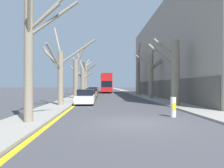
{
  "coord_description": "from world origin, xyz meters",
  "views": [
    {
      "loc": [
        -1.57,
        -9.7,
        1.87
      ],
      "look_at": [
        0.74,
        33.22,
        2.07
      ],
      "focal_mm": 32.0,
      "sensor_mm": 36.0,
      "label": 1
    }
  ],
  "objects_px": {
    "street_tree_left_3": "(82,79)",
    "double_decker_bus": "(106,82)",
    "street_tree_left_2": "(76,76)",
    "parked_car_3": "(93,91)",
    "street_tree_left_1": "(61,72)",
    "parked_car_1": "(89,95)",
    "street_tree_left_0": "(32,43)",
    "street_tree_right_1": "(151,74)",
    "traffic_bollard": "(173,107)",
    "street_tree_left_4": "(86,76)",
    "street_tree_right_0": "(174,70)",
    "parked_car_2": "(91,93)",
    "parked_car_0": "(86,97)",
    "street_tree_right_2": "(138,73)"
  },
  "relations": [
    {
      "from": "street_tree_right_1",
      "to": "parked_car_0",
      "type": "xyz_separation_m",
      "value": [
        -8.21,
        -6.72,
        -2.68
      ]
    },
    {
      "from": "parked_car_2",
      "to": "double_decker_bus",
      "type": "bearing_deg",
      "value": 81.27
    },
    {
      "from": "parked_car_1",
      "to": "street_tree_left_0",
      "type": "bearing_deg",
      "value": -96.53
    },
    {
      "from": "street_tree_left_2",
      "to": "double_decker_bus",
      "type": "xyz_separation_m",
      "value": [
        4.53,
        21.97,
        -0.5
      ]
    },
    {
      "from": "street_tree_right_1",
      "to": "traffic_bollard",
      "type": "distance_m",
      "value": 15.39
    },
    {
      "from": "street_tree_left_1",
      "to": "traffic_bollard",
      "type": "distance_m",
      "value": 10.29
    },
    {
      "from": "street_tree_left_0",
      "to": "street_tree_right_1",
      "type": "relative_size",
      "value": 1.26
    },
    {
      "from": "parked_car_2",
      "to": "street_tree_left_1",
      "type": "bearing_deg",
      "value": -98.55
    },
    {
      "from": "parked_car_2",
      "to": "street_tree_left_4",
      "type": "bearing_deg",
      "value": 97.92
    },
    {
      "from": "street_tree_left_0",
      "to": "parked_car_3",
      "type": "relative_size",
      "value": 1.94
    },
    {
      "from": "street_tree_left_1",
      "to": "street_tree_right_1",
      "type": "distance_m",
      "value": 13.41
    },
    {
      "from": "street_tree_left_0",
      "to": "street_tree_left_4",
      "type": "relative_size",
      "value": 1.11
    },
    {
      "from": "street_tree_left_1",
      "to": "parked_car_2",
      "type": "xyz_separation_m",
      "value": [
        2.03,
        13.5,
        -2.38
      ]
    },
    {
      "from": "street_tree_left_4",
      "to": "parked_car_1",
      "type": "relative_size",
      "value": 1.83
    },
    {
      "from": "street_tree_right_1",
      "to": "parked_car_2",
      "type": "height_order",
      "value": "street_tree_right_1"
    },
    {
      "from": "street_tree_right_1",
      "to": "parked_car_3",
      "type": "distance_m",
      "value": 14.3
    },
    {
      "from": "street_tree_left_3",
      "to": "traffic_bollard",
      "type": "xyz_separation_m",
      "value": [
        7.67,
        -25.13,
        -2.37
      ]
    },
    {
      "from": "street_tree_right_2",
      "to": "parked_car_3",
      "type": "bearing_deg",
      "value": 168.64
    },
    {
      "from": "street_tree_left_3",
      "to": "double_decker_bus",
      "type": "xyz_separation_m",
      "value": [
        4.65,
        12.32,
        -0.43
      ]
    },
    {
      "from": "double_decker_bus",
      "to": "street_tree_left_4",
      "type": "bearing_deg",
      "value": -141.3
    },
    {
      "from": "street_tree_left_0",
      "to": "street_tree_right_1",
      "type": "bearing_deg",
      "value": 59.01
    },
    {
      "from": "traffic_bollard",
      "to": "street_tree_right_0",
      "type": "bearing_deg",
      "value": 69.32
    },
    {
      "from": "double_decker_bus",
      "to": "street_tree_right_0",
      "type": "bearing_deg",
      "value": -80.3
    },
    {
      "from": "traffic_bollard",
      "to": "parked_car_3",
      "type": "bearing_deg",
      "value": 102.29
    },
    {
      "from": "street_tree_left_2",
      "to": "parked_car_3",
      "type": "relative_size",
      "value": 1.67
    },
    {
      "from": "parked_car_2",
      "to": "traffic_bollard",
      "type": "height_order",
      "value": "parked_car_2"
    },
    {
      "from": "street_tree_left_4",
      "to": "street_tree_right_0",
      "type": "distance_m",
      "value": 29.33
    },
    {
      "from": "street_tree_left_2",
      "to": "street_tree_left_4",
      "type": "bearing_deg",
      "value": 90.37
    },
    {
      "from": "street_tree_left_0",
      "to": "parked_car_3",
      "type": "xyz_separation_m",
      "value": [
        1.79,
        28.04,
        -3.17
      ]
    },
    {
      "from": "street_tree_left_2",
      "to": "parked_car_3",
      "type": "height_order",
      "value": "street_tree_left_2"
    },
    {
      "from": "street_tree_left_3",
      "to": "double_decker_bus",
      "type": "height_order",
      "value": "street_tree_left_3"
    },
    {
      "from": "street_tree_right_1",
      "to": "street_tree_right_2",
      "type": "relative_size",
      "value": 0.76
    },
    {
      "from": "street_tree_right_0",
      "to": "parked_car_1",
      "type": "height_order",
      "value": "street_tree_right_0"
    },
    {
      "from": "street_tree_left_1",
      "to": "parked_car_1",
      "type": "xyz_separation_m",
      "value": [
        2.03,
        7.61,
        -2.42
      ]
    },
    {
      "from": "street_tree_right_0",
      "to": "street_tree_right_1",
      "type": "height_order",
      "value": "street_tree_right_1"
    },
    {
      "from": "parked_car_3",
      "to": "street_tree_right_2",
      "type": "bearing_deg",
      "value": -11.36
    },
    {
      "from": "street_tree_left_1",
      "to": "parked_car_0",
      "type": "relative_size",
      "value": 1.83
    },
    {
      "from": "street_tree_right_0",
      "to": "parked_car_2",
      "type": "xyz_separation_m",
      "value": [
        -8.06,
        13.63,
        -2.56
      ]
    },
    {
      "from": "street_tree_left_2",
      "to": "street_tree_right_2",
      "type": "xyz_separation_m",
      "value": [
        10.06,
        9.21,
        1.03
      ]
    },
    {
      "from": "parked_car_1",
      "to": "street_tree_left_1",
      "type": "bearing_deg",
      "value": -104.94
    },
    {
      "from": "street_tree_left_2",
      "to": "street_tree_left_3",
      "type": "bearing_deg",
      "value": 90.69
    },
    {
      "from": "double_decker_bus",
      "to": "traffic_bollard",
      "type": "height_order",
      "value": "double_decker_bus"
    },
    {
      "from": "street_tree_left_4",
      "to": "street_tree_right_0",
      "type": "bearing_deg",
      "value": -70.05
    },
    {
      "from": "double_decker_bus",
      "to": "parked_car_2",
      "type": "height_order",
      "value": "double_decker_bus"
    },
    {
      "from": "parked_car_2",
      "to": "street_tree_left_3",
      "type": "bearing_deg",
      "value": 109.95
    },
    {
      "from": "street_tree_left_1",
      "to": "street_tree_right_2",
      "type": "xyz_separation_m",
      "value": [
        10.27,
        18.39,
        1.02
      ]
    },
    {
      "from": "street_tree_left_0",
      "to": "parked_car_1",
      "type": "relative_size",
      "value": 2.03
    },
    {
      "from": "street_tree_left_4",
      "to": "street_tree_right_1",
      "type": "height_order",
      "value": "street_tree_left_4"
    },
    {
      "from": "street_tree_left_1",
      "to": "parked_car_3",
      "type": "distance_m",
      "value": 20.29
    },
    {
      "from": "street_tree_right_1",
      "to": "double_decker_bus",
      "type": "height_order",
      "value": "street_tree_right_1"
    }
  ]
}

